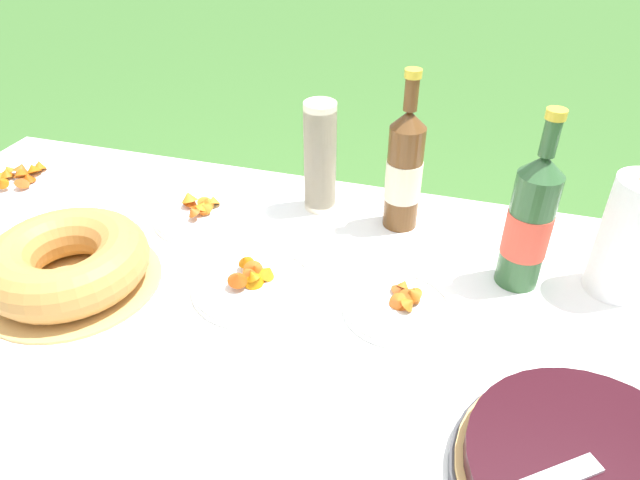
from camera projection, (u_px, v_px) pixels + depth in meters
garden_table at (262, 328)px, 1.08m from camera, size 1.82×0.97×0.69m
tablecloth at (261, 309)px, 1.06m from camera, size 1.83×0.98×0.10m
berry_tart at (590, 478)px, 0.73m from camera, size 0.35×0.35×0.06m
serving_knife at (616, 454)px, 0.71m from camera, size 0.31×0.25×0.01m
bundt_cake at (67, 263)px, 1.06m from camera, size 0.33×0.33×0.10m
cup_stack at (320, 158)px, 1.25m from camera, size 0.07×0.07×0.25m
cider_bottle_green at (529, 223)px, 1.03m from camera, size 0.08×0.08×0.35m
cider_bottle_amber at (404, 170)px, 1.19m from camera, size 0.08×0.08×0.35m
snack_plate_near at (22, 179)px, 1.41m from camera, size 0.22×0.22×0.06m
snack_plate_left at (399, 305)px, 1.02m from camera, size 0.20×0.20×0.05m
snack_plate_right at (254, 283)px, 1.08m from camera, size 0.23×0.23×0.06m
snack_plate_far at (204, 213)px, 1.28m from camera, size 0.23×0.23×0.05m
paper_towel_roll at (631, 238)px, 1.02m from camera, size 0.11×0.11×0.23m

